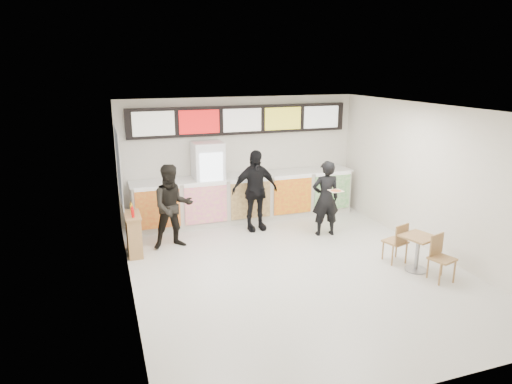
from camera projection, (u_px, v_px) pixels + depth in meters
name	position (u px, v px, depth m)	size (l,w,h in m)	color
floor	(296.00, 269.00, 8.63)	(7.00, 7.00, 0.00)	beige
ceiling	(300.00, 109.00, 7.83)	(7.00, 7.00, 0.00)	white
wall_back	(241.00, 158.00, 11.42)	(6.00, 6.00, 0.00)	silver
wall_left	(127.00, 210.00, 7.29)	(7.00, 7.00, 0.00)	silver
wall_right	(435.00, 180.00, 9.17)	(7.00, 7.00, 0.00)	silver
service_counter	(246.00, 197.00, 11.30)	(5.56, 0.77, 1.14)	silver
menu_board	(242.00, 120.00, 11.09)	(5.50, 0.14, 0.70)	black
drinks_fridge	(209.00, 184.00, 10.90)	(0.70, 0.67, 2.00)	white
mirror_panel	(118.00, 164.00, 9.46)	(0.01, 2.00, 1.50)	#B2B7BF
customer_main	(326.00, 198.00, 10.20)	(0.63, 0.41, 1.72)	black
customer_left	(173.00, 207.00, 9.48)	(0.87, 0.68, 1.79)	black
customer_mid	(255.00, 190.00, 10.51)	(1.11, 0.46, 1.89)	black
pizza_slice	(336.00, 191.00, 9.71)	(0.36, 0.36, 0.02)	beige
cafe_table	(418.00, 247.00, 8.47)	(0.77, 1.45, 0.82)	#AD794F
condiment_ledge	(134.00, 234.00, 9.25)	(0.31, 0.76, 1.01)	#AD794F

